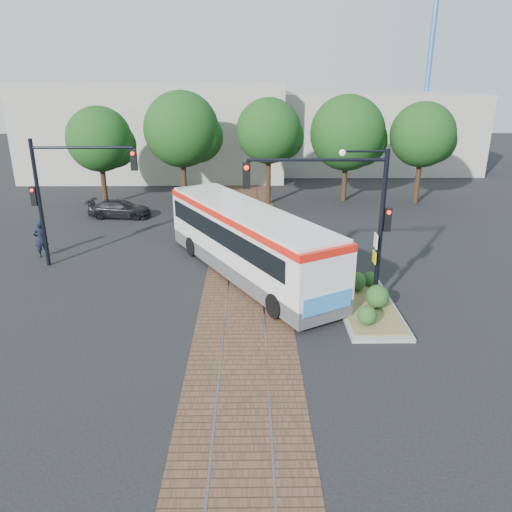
# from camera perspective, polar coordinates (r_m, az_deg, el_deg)

# --- Properties ---
(ground) EXTENTS (120.00, 120.00, 0.00)m
(ground) POSITION_cam_1_polar(r_m,az_deg,el_deg) (20.50, -1.26, -4.98)
(ground) COLOR black
(ground) RESTS_ON ground
(trackbed) EXTENTS (3.60, 40.00, 0.02)m
(trackbed) POSITION_cam_1_polar(r_m,az_deg,el_deg) (24.18, -1.18, -0.93)
(trackbed) COLOR brown
(trackbed) RESTS_ON ground
(tree_row) EXTENTS (26.40, 5.60, 7.67)m
(tree_row) POSITION_cam_1_polar(r_m,az_deg,el_deg) (35.20, 0.95, 13.87)
(tree_row) COLOR #382314
(tree_row) RESTS_ON ground
(warehouses) EXTENTS (40.00, 13.00, 8.00)m
(warehouses) POSITION_cam_1_polar(r_m,az_deg,el_deg) (47.56, -1.64, 14.25)
(warehouses) COLOR #ADA899
(warehouses) RESTS_ON ground
(crane) EXTENTS (8.00, 0.50, 18.00)m
(crane) POSITION_cam_1_polar(r_m,az_deg,el_deg) (55.52, 19.37, 21.37)
(crane) COLOR #3F72B2
(crane) RESTS_ON ground
(city_bus) EXTENTS (7.90, 11.42, 3.14)m
(city_bus) POSITION_cam_1_polar(r_m,az_deg,el_deg) (22.30, -1.03, 1.98)
(city_bus) COLOR #49494B
(city_bus) RESTS_ON ground
(traffic_island) EXTENTS (2.20, 5.20, 1.13)m
(traffic_island) POSITION_cam_1_polar(r_m,az_deg,el_deg) (20.08, 12.66, -5.03)
(traffic_island) COLOR gray
(traffic_island) RESTS_ON ground
(signal_pole_main) EXTENTS (5.49, 0.46, 6.00)m
(signal_pole_main) POSITION_cam_1_polar(r_m,az_deg,el_deg) (18.68, 10.61, 5.72)
(signal_pole_main) COLOR black
(signal_pole_main) RESTS_ON ground
(signal_pole_left) EXTENTS (4.99, 0.34, 6.00)m
(signal_pole_left) POSITION_cam_1_polar(r_m,az_deg,el_deg) (24.62, -21.29, 7.45)
(signal_pole_left) COLOR black
(signal_pole_left) RESTS_ON ground
(officer) EXTENTS (0.81, 0.75, 1.86)m
(officer) POSITION_cam_1_polar(r_m,az_deg,el_deg) (27.10, -23.36, 1.80)
(officer) COLOR black
(officer) RESTS_ON ground
(parked_car) EXTENTS (4.07, 1.94, 1.14)m
(parked_car) POSITION_cam_1_polar(r_m,az_deg,el_deg) (33.18, -15.32, 5.25)
(parked_car) COLOR black
(parked_car) RESTS_ON ground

